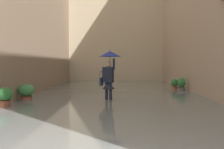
{
  "coord_description": "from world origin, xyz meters",
  "views": [
    {
      "loc": [
        -0.12,
        2.76,
        1.57
      ],
      "look_at": [
        0.09,
        -7.8,
        1.13
      ],
      "focal_mm": 42.72,
      "sensor_mm": 36.0,
      "label": 1
    }
  ],
  "objects_px": {
    "potted_plant_mid_right": "(26,92)",
    "potted_plant_near_left": "(181,85)",
    "person_wading": "(109,68)",
    "potted_plant_far_right": "(5,97)",
    "potted_plant_mid_left": "(175,84)"
  },
  "relations": [
    {
      "from": "person_wading",
      "to": "potted_plant_far_right",
      "type": "relative_size",
      "value": 2.73
    },
    {
      "from": "potted_plant_mid_left",
      "to": "potted_plant_near_left",
      "type": "distance_m",
      "value": 0.91
    },
    {
      "from": "person_wading",
      "to": "potted_plant_mid_right",
      "type": "height_order",
      "value": "person_wading"
    },
    {
      "from": "person_wading",
      "to": "potted_plant_mid_left",
      "type": "height_order",
      "value": "person_wading"
    },
    {
      "from": "person_wading",
      "to": "potted_plant_mid_right",
      "type": "xyz_separation_m",
      "value": [
        3.31,
        0.02,
        -0.99
      ]
    },
    {
      "from": "potted_plant_mid_right",
      "to": "potted_plant_near_left",
      "type": "relative_size",
      "value": 0.89
    },
    {
      "from": "potted_plant_mid_right",
      "to": "potted_plant_far_right",
      "type": "bearing_deg",
      "value": 87.05
    },
    {
      "from": "potted_plant_mid_right",
      "to": "potted_plant_near_left",
      "type": "height_order",
      "value": "potted_plant_near_left"
    },
    {
      "from": "potted_plant_mid_right",
      "to": "potted_plant_mid_left",
      "type": "distance_m",
      "value": 8.22
    },
    {
      "from": "person_wading",
      "to": "potted_plant_far_right",
      "type": "distance_m",
      "value": 3.98
    },
    {
      "from": "potted_plant_mid_right",
      "to": "potted_plant_near_left",
      "type": "xyz_separation_m",
      "value": [
        -7.04,
        -3.6,
        0.01
      ]
    },
    {
      "from": "person_wading",
      "to": "potted_plant_mid_right",
      "type": "relative_size",
      "value": 2.89
    },
    {
      "from": "potted_plant_far_right",
      "to": "person_wading",
      "type": "bearing_deg",
      "value": -151.98
    },
    {
      "from": "potted_plant_mid_left",
      "to": "person_wading",
      "type": "bearing_deg",
      "value": 51.46
    },
    {
      "from": "potted_plant_mid_left",
      "to": "potted_plant_far_right",
      "type": "bearing_deg",
      "value": 42.06
    }
  ]
}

